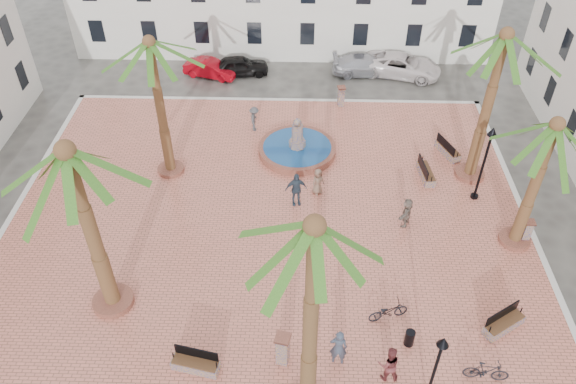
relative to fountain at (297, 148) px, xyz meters
name	(u,v)px	position (x,y,z in m)	size (l,w,h in m)	color
ground	(268,215)	(-1.37, -5.21, -0.46)	(120.00, 120.00, 0.00)	#56544F
plaza	(268,214)	(-1.37, -5.21, -0.39)	(26.00, 22.00, 0.15)	#DF7963
kerb_n	(278,100)	(-1.37, 5.79, -0.38)	(26.30, 0.30, 0.16)	silver
kerb_e	(526,219)	(11.63, -5.21, -0.38)	(0.30, 22.30, 0.16)	silver
kerb_w	(16,209)	(-14.37, -5.21, -0.38)	(0.30, 22.30, 0.16)	silver
fountain	(297,148)	(0.00, 0.00, 0.00)	(4.45, 4.45, 2.30)	#995240
palm_nw	(152,58)	(-6.97, -1.89, 6.54)	(4.75, 4.75, 8.00)	#995240
palm_sw	(72,172)	(-7.72, -11.07, 6.90)	(5.69, 5.69, 8.54)	#995240
palm_s	(314,250)	(0.63, -15.61, 8.04)	(4.80, 4.80, 9.59)	#995240
palm_e	(551,140)	(10.57, -6.82, 5.62)	(4.82, 4.82, 7.06)	#995240
palm_ne	(502,52)	(9.50, -1.79, 7.02)	(5.20, 5.20, 8.58)	#995240
bench_s	(196,364)	(-3.67, -14.14, -0.03)	(1.95, 0.95, 0.99)	gray
bench_se	(504,324)	(8.69, -11.90, -0.03)	(1.92, 1.53, 1.01)	gray
bench_e	(426,173)	(7.04, -2.06, -0.03)	(0.80, 1.94, 0.99)	gray
bench_ne	(448,150)	(8.63, 0.10, -0.03)	(1.23, 1.95, 0.99)	gray
lamppost_s	(438,360)	(5.04, -15.19, 2.31)	(0.42, 0.42, 3.88)	black
lamppost_e	(487,152)	(9.36, -3.67, 2.67)	(0.48, 0.48, 4.40)	black
bollard_se	(283,349)	(-0.32, -13.71, 0.50)	(0.67, 0.67, 1.57)	gray
bollard_n	(341,96)	(2.71, 5.19, 0.39)	(0.56, 0.56, 1.36)	gray
bollard_e	(527,231)	(11.03, -6.79, 0.35)	(0.47, 0.47, 1.28)	gray
litter_bin	(410,338)	(4.71, -12.77, 0.07)	(0.39, 0.39, 0.77)	black
cyclist_a	(338,347)	(1.81, -13.66, 0.63)	(0.68, 0.45, 1.88)	#3A4457
bicycle_a	(388,311)	(3.98, -11.53, 0.14)	(0.61, 1.74, 0.92)	black
cyclist_b	(389,364)	(3.67, -14.29, 0.57)	(0.86, 0.67, 1.76)	brown
bicycle_b	(486,371)	(7.38, -14.27, 0.20)	(0.49, 1.72, 1.03)	black
pedestrian_fountain_a	(318,181)	(1.14, -3.53, 0.45)	(0.75, 0.49, 1.53)	#7D5E4C
pedestrian_fountain_b	(296,189)	(0.01, -4.41, 0.65)	(1.13, 0.47, 1.92)	#314152
pedestrian_north	(254,119)	(-2.61, 2.23, 0.48)	(1.02, 0.59, 1.58)	#4B4B4F
pedestrian_east	(407,212)	(5.44, -5.80, 0.49)	(1.49, 0.47, 1.61)	gray
car_black	(240,66)	(-4.19, 9.29, 0.22)	(1.61, 4.00, 1.36)	black
car_red	(211,68)	(-6.20, 8.98, 0.15)	(1.30, 3.72, 1.23)	#AC0613
car_silver	(366,65)	(4.66, 9.67, 0.21)	(1.90, 4.67, 1.36)	#B9B9C2
car_white	(402,65)	(7.14, 9.57, 0.29)	(2.50, 5.41, 1.50)	white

